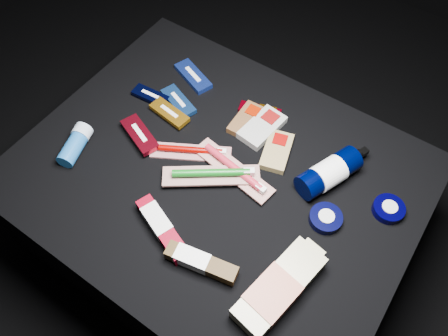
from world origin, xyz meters
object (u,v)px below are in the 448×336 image
Objects in this scene: bodywash_bottle at (278,289)px; deodorant_stick at (75,144)px; toothpaste_carton_red at (161,226)px; lotion_bottle at (329,173)px.

deodorant_stick is at bearing -173.03° from bodywash_bottle.
bodywash_bottle is at bearing -20.36° from deodorant_stick.
deodorant_stick is at bearing -168.79° from toothpaste_carton_red.
lotion_bottle is at bearing 73.50° from toothpaste_carton_red.
deodorant_stick reaches higher than toothpaste_carton_red.
lotion_bottle is 1.18× the size of toothpaste_carton_red.
bodywash_bottle is (0.04, -0.31, -0.01)m from lotion_bottle.
bodywash_bottle is at bearing -60.69° from lotion_bottle.
lotion_bottle reaches higher than toothpaste_carton_red.
lotion_bottle is 0.42m from toothpaste_carton_red.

